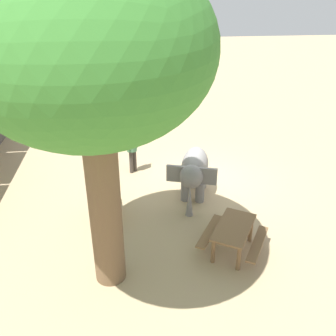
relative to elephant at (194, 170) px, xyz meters
name	(u,v)px	position (x,y,z in m)	size (l,w,h in m)	color
ground_plane	(202,183)	(0.82, -0.43, -0.97)	(60.00, 60.00, 0.00)	tan
elephant	(194,170)	(0.00, 0.00, 0.00)	(2.21, 1.58, 1.52)	slate
person_handler	(132,147)	(1.89, 1.86, -0.02)	(0.41, 0.37, 1.62)	#3F3833
shade_tree_main	(91,52)	(-3.29, 2.48, 4.20)	(4.88, 4.47, 6.98)	brown
wooden_bench	(107,203)	(-0.85, 2.66, -0.50)	(1.43, 0.51, 0.88)	#9E7A51
picnic_table_near	(233,233)	(-2.70, -0.58, -0.38)	(2.04, 2.03, 0.78)	brown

